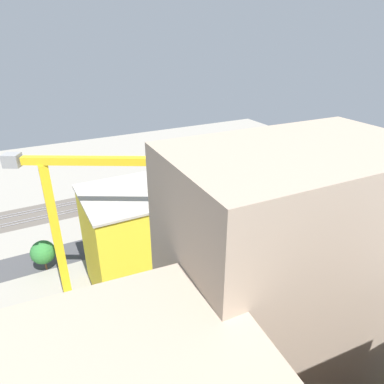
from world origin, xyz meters
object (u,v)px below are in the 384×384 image
at_px(box_truck_0, 130,239).
at_px(street_tree_3, 95,241).
at_px(passenger_coach, 267,157).
at_px(box_truck_2, 201,223).
at_px(parked_car_2, 226,203).
at_px(street_tree_2, 43,252).
at_px(box_truck_1, 112,244).
at_px(parked_car_4, 183,214).
at_px(construction_building, 191,227).
at_px(parked_car_1, 246,198).
at_px(tower_crane, 73,224).
at_px(street_tree_4, 190,212).
at_px(freight_coach_far, 113,193).
at_px(locomotive, 219,169).
at_px(street_tree_0, 181,217).
at_px(parked_car_0, 265,194).
at_px(traffic_light, 175,219).
at_px(parked_car_3, 206,208).
at_px(platform_canopy_near, 181,183).
at_px(street_tree_1, 133,227).

distance_m(box_truck_0, street_tree_3, 9.53).
height_order(passenger_coach, box_truck_2, passenger_coach).
distance_m(parked_car_2, street_tree_2, 53.12).
distance_m(parked_car_2, box_truck_2, 16.07).
distance_m(box_truck_1, street_tree_2, 15.33).
distance_m(parked_car_4, construction_building, 25.60).
bearing_deg(box_truck_2, box_truck_0, -4.38).
height_order(passenger_coach, street_tree_2, street_tree_2).
xyz_separation_m(parked_car_1, street_tree_3, (48.84, 9.05, 4.24)).
bearing_deg(tower_crane, parked_car_2, -152.28).
bearing_deg(street_tree_4, freight_coach_far, -62.60).
distance_m(locomotive, street_tree_3, 61.84).
height_order(tower_crane, street_tree_0, tower_crane).
bearing_deg(street_tree_3, locomotive, -148.76).
distance_m(parked_car_0, box_truck_1, 52.24).
xyz_separation_m(passenger_coach, street_tree_3, (75.55, 32.03, 2.01)).
relative_size(parked_car_0, parked_car_1, 1.01).
height_order(street_tree_0, street_tree_3, street_tree_0).
bearing_deg(parked_car_4, locomotive, -138.55).
relative_size(parked_car_0, traffic_light, 0.61).
xyz_separation_m(parked_car_2, traffic_light, (21.12, 8.10, 3.87)).
xyz_separation_m(passenger_coach, parked_car_3, (41.31, 22.87, -2.19)).
bearing_deg(freight_coach_far, locomotive, -172.85).
height_order(platform_canopy_near, street_tree_1, street_tree_1).
height_order(box_truck_2, traffic_light, traffic_light).
height_order(parked_car_4, construction_building, construction_building).
height_order(parked_car_2, traffic_light, traffic_light).
distance_m(parked_car_1, parked_car_2, 7.37).
bearing_deg(freight_coach_far, street_tree_3, 66.83).
xyz_separation_m(locomotive, parked_car_2, (11.33, 22.77, -1.05)).
bearing_deg(locomotive, parked_car_2, 63.54).
distance_m(parked_car_3, box_truck_1, 30.96).
distance_m(construction_building, box_truck_2, 19.16).
xyz_separation_m(construction_building, box_truck_0, (9.07, -15.19, -8.75)).
bearing_deg(street_tree_1, box_truck_2, 178.75).
relative_size(street_tree_3, street_tree_4, 0.88).
height_order(platform_canopy_near, passenger_coach, passenger_coach).
height_order(box_truck_0, street_tree_3, street_tree_3).
relative_size(box_truck_0, traffic_light, 1.16).
distance_m(street_tree_2, street_tree_4, 35.83).
xyz_separation_m(tower_crane, street_tree_0, (-26.96, -15.19, -13.32)).
bearing_deg(parked_car_4, construction_building, 67.71).
bearing_deg(freight_coach_far, parked_car_4, 130.42).
relative_size(parked_car_3, street_tree_0, 0.50).
height_order(platform_canopy_near, parked_car_2, platform_canopy_near).
bearing_deg(box_truck_0, parked_car_0, -172.21).
bearing_deg(box_truck_1, parked_car_1, -171.06).
relative_size(parked_car_0, street_tree_2, 0.60).
bearing_deg(platform_canopy_near, parked_car_0, 149.27).
xyz_separation_m(box_truck_2, street_tree_0, (6.51, 1.02, 3.99)).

